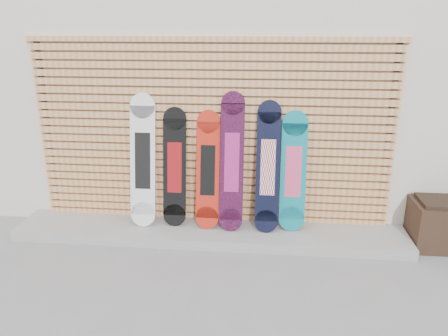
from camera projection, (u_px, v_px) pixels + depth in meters
The scene contains 10 objects.
ground at pixel (215, 267), 4.56m from camera, with size 80.00×80.00×0.00m, color gray.
building at pixel (269, 63), 7.25m from camera, with size 12.00×5.00×3.60m, color beige.
concrete_step at pixel (209, 232), 5.20m from camera, with size 4.60×0.70×0.12m, color gray.
slat_wall at pixel (212, 133), 5.11m from camera, with size 4.26×0.08×2.29m.
snowboard_0 at pixel (143, 161), 5.11m from camera, with size 0.30×0.32×1.55m.
snowboard_1 at pixel (175, 168), 5.12m from camera, with size 0.27×0.28×1.40m.
snowboard_2 at pixel (208, 170), 5.07m from camera, with size 0.27×0.32×1.37m.
snowboard_3 at pixel (232, 162), 5.00m from camera, with size 0.27×0.34×1.59m.
snowboard_4 at pixel (268, 167), 4.97m from camera, with size 0.27×0.34×1.50m.
snowboard_5 at pixel (293, 172), 5.00m from camera, with size 0.29×0.27×1.39m.
Camera 1 is at (0.49, -3.97, 2.43)m, focal length 35.00 mm.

